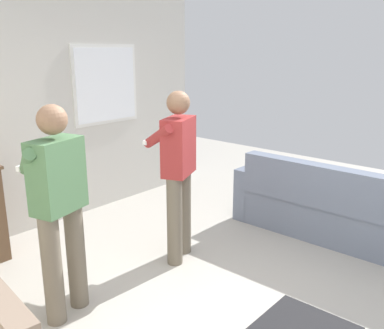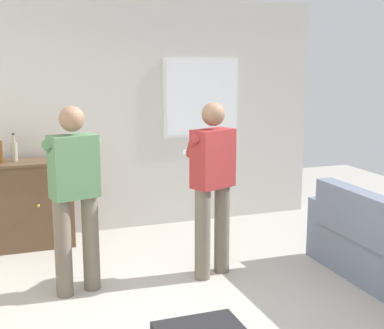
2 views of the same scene
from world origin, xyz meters
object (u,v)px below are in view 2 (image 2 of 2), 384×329
sideboard_cabinet (13,205)px  bottle_liquor_amber (14,151)px  person_standing_right (212,181)px  person_standing_left (74,191)px

sideboard_cabinet → bottle_liquor_amber: bearing=34.8°
bottle_liquor_amber → person_standing_right: 2.29m
sideboard_cabinet → person_standing_right: 2.34m
sideboard_cabinet → person_standing_right: size_ratio=0.78×
bottle_liquor_amber → person_standing_left: size_ratio=0.18×
sideboard_cabinet → bottle_liquor_amber: bottle_liquor_amber is taller
sideboard_cabinet → person_standing_left: size_ratio=0.78×
bottle_liquor_amber → person_standing_left: bearing=-72.6°
person_standing_left → person_standing_right: 1.28m
sideboard_cabinet → bottle_liquor_amber: size_ratio=4.24×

